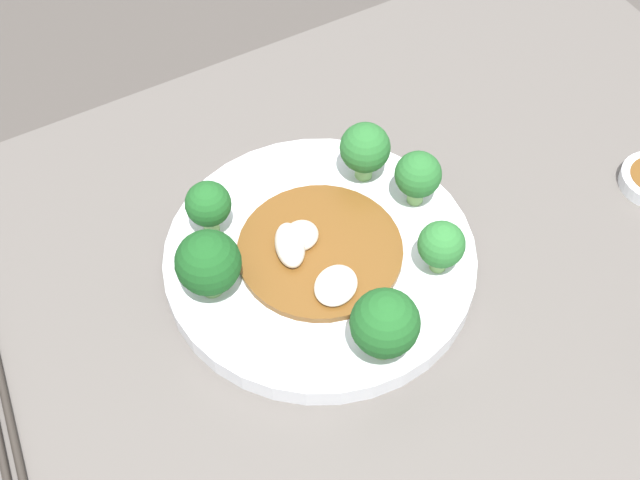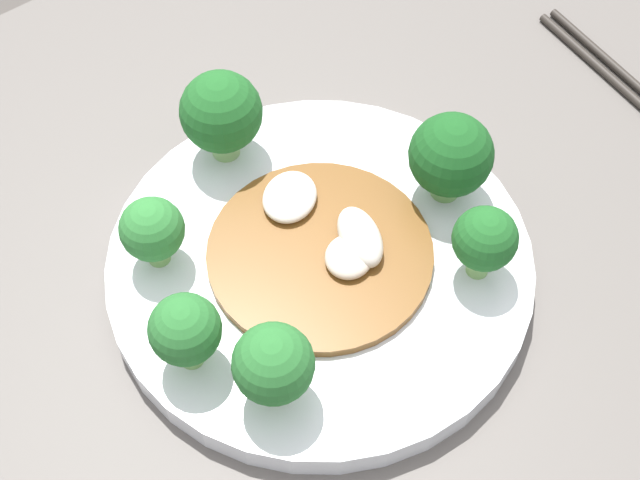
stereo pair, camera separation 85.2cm
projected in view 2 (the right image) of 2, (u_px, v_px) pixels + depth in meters
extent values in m
cube|color=#5B5651|center=(320.00, 415.00, 0.96)|extent=(1.12, 0.70, 0.73)
cylinder|color=silver|center=(320.00, 265.00, 0.62)|extent=(0.30, 0.30, 0.02)
cylinder|color=#7AAD5B|center=(275.00, 386.00, 0.55)|extent=(0.02, 0.02, 0.02)
sphere|color=#286B2D|center=(273.00, 364.00, 0.52)|extent=(0.05, 0.05, 0.05)
cylinder|color=#7AAD5B|center=(158.00, 251.00, 0.61)|extent=(0.02, 0.02, 0.02)
sphere|color=#2D7533|center=(152.00, 229.00, 0.59)|extent=(0.04, 0.04, 0.04)
cylinder|color=#89B76B|center=(225.00, 143.00, 0.66)|extent=(0.02, 0.02, 0.02)
sphere|color=#1E5B23|center=(221.00, 112.00, 0.63)|extent=(0.06, 0.06, 0.06)
cylinder|color=#70A356|center=(446.00, 184.00, 0.64)|extent=(0.02, 0.02, 0.02)
sphere|color=#19511E|center=(451.00, 155.00, 0.61)|extent=(0.06, 0.06, 0.06)
cylinder|color=#7AAD5B|center=(191.00, 351.00, 0.56)|extent=(0.02, 0.02, 0.02)
sphere|color=#286B2D|center=(185.00, 330.00, 0.54)|extent=(0.05, 0.05, 0.05)
cylinder|color=#7AAD5B|center=(479.00, 262.00, 0.60)|extent=(0.02, 0.02, 0.02)
sphere|color=#1E5B23|center=(485.00, 239.00, 0.58)|extent=(0.04, 0.04, 0.04)
cylinder|color=brown|center=(320.00, 254.00, 0.61)|extent=(0.16, 0.16, 0.01)
ellipsoid|color=beige|center=(349.00, 257.00, 0.60)|extent=(0.05, 0.05, 0.02)
ellipsoid|color=silver|center=(360.00, 237.00, 0.61)|extent=(0.04, 0.06, 0.02)
ellipsoid|color=silver|center=(290.00, 197.00, 0.63)|extent=(0.06, 0.06, 0.02)
cylinder|color=#2D2823|center=(633.00, 98.00, 0.73)|extent=(0.03, 0.23, 0.01)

